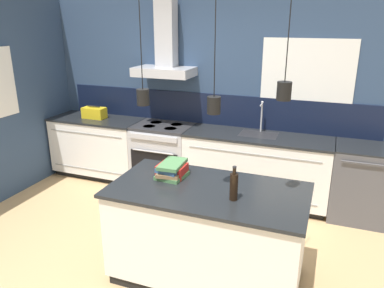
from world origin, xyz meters
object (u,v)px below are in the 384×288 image
red_supply_box (172,170)px  book_stack (172,170)px  dishwasher (359,182)px  bottle_on_island (234,186)px  yellow_toolbox (94,113)px  oven_range (164,156)px

red_supply_box → book_stack: bearing=-71.8°
dishwasher → bottle_on_island: bottle_on_island is taller
bottle_on_island → dishwasher: bearing=59.7°
dishwasher → yellow_toolbox: size_ratio=2.68×
bottle_on_island → yellow_toolbox: 3.21m
book_stack → dishwasher: bearing=42.7°
dishwasher → bottle_on_island: size_ratio=3.10×
book_stack → yellow_toolbox: bearing=140.8°
yellow_toolbox → oven_range: bearing=-0.2°
dishwasher → bottle_on_island: (-1.08, -1.85, 0.58)m
bottle_on_island → red_supply_box: bearing=158.0°
oven_range → red_supply_box: red_supply_box is taller
red_supply_box → bottle_on_island: bearing=-22.0°
bottle_on_island → red_supply_box: size_ratio=1.14×
red_supply_box → yellow_toolbox: 2.51m
oven_range → dishwasher: 2.58m
bottle_on_island → yellow_toolbox: bottle_on_island is taller
book_stack → red_supply_box: 0.03m
book_stack → oven_range: bearing=117.7°
oven_range → red_supply_box: size_ratio=3.53×
bottle_on_island → book_stack: 0.70m
book_stack → yellow_toolbox: (-1.96, 1.60, 0.01)m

